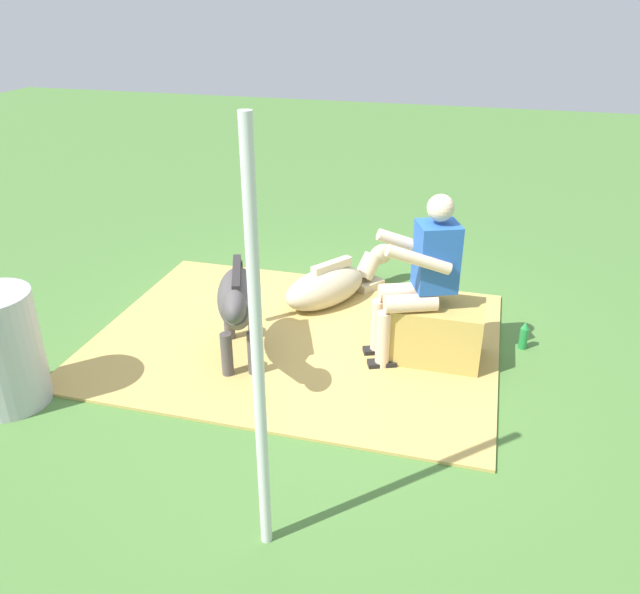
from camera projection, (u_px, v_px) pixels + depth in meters
ground_plane at (321, 348)px, 5.29m from camera, size 24.00×24.00×0.00m
hay_patch at (297, 338)px, 5.42m from camera, size 3.34×2.53×0.02m
hay_bale at (436, 332)px, 5.04m from camera, size 0.71×0.46×0.49m
person_seated at (420, 273)px, 4.81m from camera, size 0.72×0.57×1.37m
pony_standing at (238, 302)px, 4.86m from camera, size 0.67×1.29×0.90m
pony_lying at (333, 284)px, 5.98m from camera, size 0.98×1.26×0.42m
soda_bottle at (524, 336)px, 5.25m from camera, size 0.07×0.07×0.24m
water_barrel at (1, 350)px, 4.44m from camera, size 0.55×0.55×0.86m
tent_pole_left at (258, 361)px, 2.97m from camera, size 0.06×0.06×2.29m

